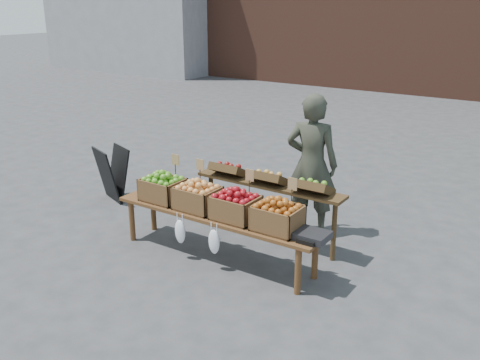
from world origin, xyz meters
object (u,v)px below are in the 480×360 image
Objects in this scene: chalkboard_sign at (112,174)px; crate_russet_pears at (198,198)px; display_bench at (217,236)px; crate_red_apples at (236,208)px; crate_green_apples at (277,218)px; back_table at (268,204)px; crate_golden_apples at (163,189)px; weighing_scale at (312,236)px; vendor at (312,165)px.

crate_russet_pears is (2.22, -0.70, 0.29)m from chalkboard_sign.
crate_red_apples is at bearing 0.00° from display_bench.
crate_red_apples is 1.00× the size of crate_green_apples.
back_table reaches higher than crate_red_apples.
crate_russet_pears is (0.55, 0.00, 0.00)m from crate_golden_apples.
back_table reaches higher than weighing_scale.
back_table is 6.18× the size of weighing_scale.
vendor is 3.73× the size of crate_green_apples.
vendor reaches higher than back_table.
crate_golden_apples is (1.67, -0.70, 0.29)m from chalkboard_sign.
back_table is (2.78, 0.02, 0.10)m from chalkboard_sign.
vendor is 1.93m from crate_golden_apples.
crate_russet_pears is (-0.27, 0.00, 0.42)m from display_bench.
crate_russet_pears is 0.55m from crate_red_apples.
crate_russet_pears is 1.53m from weighing_scale.
vendor is 3.73× the size of crate_russet_pears.
vendor reaches higher than weighing_scale.
chalkboard_sign is 2.60m from display_bench.
back_table is at bearing 89.37° from crate_red_apples.
display_bench is 0.51m from crate_red_apples.
crate_golden_apples is (-1.39, -1.33, -0.22)m from vendor.
back_table is 0.93m from crate_russet_pears.
crate_green_apples is (1.10, 0.00, 0.00)m from crate_russet_pears.
back_table is (-0.28, -0.61, -0.41)m from vendor.
vendor is at bearing 57.79° from crate_russet_pears.
crate_russet_pears is at bearing -127.77° from back_table.
display_bench is 0.51m from crate_russet_pears.
back_table is 4.20× the size of crate_red_apples.
crate_red_apples is at bearing 180.00° from crate_green_apples.
chalkboard_sign is at bearing 165.77° from crate_red_apples.
crate_green_apples is at bearing 0.00° from crate_red_apples.
crate_golden_apples and crate_red_apples have the same top height.
back_table reaches higher than display_bench.
crate_golden_apples is at bearing 180.00° from weighing_scale.
chalkboard_sign is 1.68× the size of crate_golden_apples.
crate_russet_pears is 1.47× the size of weighing_scale.
chalkboard_sign is at bearing -0.50° from vendor.
back_table is at bearing 52.23° from crate_russet_pears.
display_bench is at bearing 55.01° from vendor.
crate_red_apples is 0.98m from weighing_scale.
display_bench is at bearing 0.00° from crate_golden_apples.
vendor is at bearing 67.08° from display_bench.
crate_russet_pears and crate_red_apples have the same top height.
crate_golden_apples is at bearing 31.70° from vendor.
display_bench is at bearing 4.95° from chalkboard_sign.
chalkboard_sign is at bearing 168.05° from crate_green_apples.
display_bench is 0.93m from crate_golden_apples.
vendor is at bearing 43.77° from crate_golden_apples.
back_table is at bearing 33.02° from crate_golden_apples.
vendor is 3.73× the size of crate_golden_apples.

